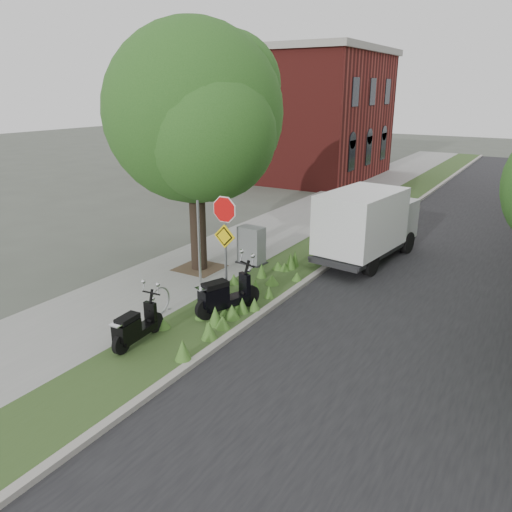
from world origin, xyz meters
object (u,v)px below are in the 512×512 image
Objects in this scene: scooter_near at (133,330)px; box_truck at (367,222)px; sign_assembly at (225,230)px; scooter_far at (221,298)px; utility_cabinet at (251,246)px.

box_truck is (2.38, 8.94, 0.89)m from scooter_near.
scooter_near is at bearing -103.71° from sign_assembly.
scooter_near is 0.89× the size of scooter_far.
utility_cabinet reaches higher than scooter_near.
scooter_far is 0.38× the size of box_truck.
scooter_near is (-0.68, -2.78, -1.81)m from sign_assembly.
utility_cabinet is at bearing 96.49° from scooter_near.
scooter_far is at bearing -69.16° from utility_cabinet.
box_truck is 4.10m from utility_cabinet.
sign_assembly is 0.65× the size of box_truck.
sign_assembly is 1.78m from scooter_far.
scooter_near is 1.35× the size of utility_cabinet.
sign_assembly is 1.69× the size of scooter_far.
sign_assembly is at bearing 76.29° from scooter_near.
scooter_far is (0.09, -0.35, -1.75)m from sign_assembly.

